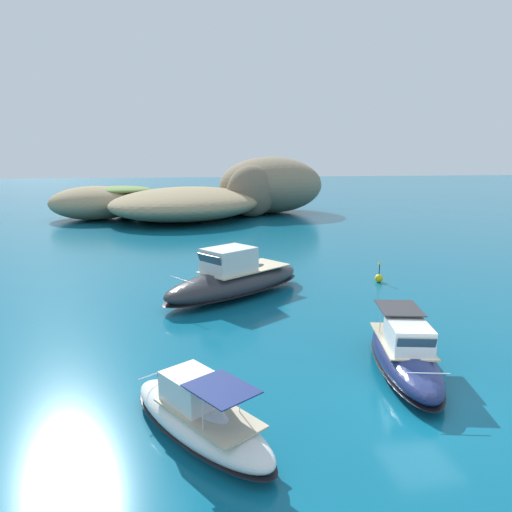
% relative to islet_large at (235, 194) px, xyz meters
% --- Properties ---
extents(ground_plane, '(400.00, 400.00, 0.00)m').
position_rel_islet_large_xyz_m(ground_plane, '(-1.21, -56.01, -3.13)').
color(ground_plane, '#0C5B7A').
extents(islet_large, '(37.36, 36.35, 8.65)m').
position_rel_islet_large_xyz_m(islet_large, '(0.00, 0.00, 0.00)').
color(islet_large, '#9E8966').
rests_on(islet_large, ground).
extents(islet_small, '(18.44, 12.36, 4.64)m').
position_rel_islet_large_xyz_m(islet_small, '(-18.44, -1.23, -0.79)').
color(islet_small, '#9E8966').
rests_on(islet_small, ground).
extents(motorboat_white, '(5.13, 6.56, 2.05)m').
position_rel_islet_large_xyz_m(motorboat_white, '(-9.12, -56.64, -2.47)').
color(motorboat_white, white).
rests_on(motorboat_white, ground).
extents(motorboat_charcoal, '(10.56, 8.53, 3.11)m').
position_rel_islet_large_xyz_m(motorboat_charcoal, '(-5.98, -42.21, -2.08)').
color(motorboat_charcoal, '#2D2D33').
rests_on(motorboat_charcoal, ground).
extents(motorboat_navy, '(3.83, 7.60, 2.29)m').
position_rel_islet_large_xyz_m(motorboat_navy, '(-0.77, -53.78, -2.39)').
color(motorboat_navy, navy).
rests_on(motorboat_navy, ground).
extents(channel_buoy, '(0.56, 0.56, 1.48)m').
position_rel_islet_large_xyz_m(channel_buoy, '(4.27, -40.74, -2.79)').
color(channel_buoy, yellow).
rests_on(channel_buoy, ground).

